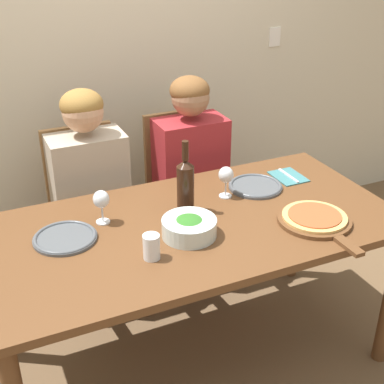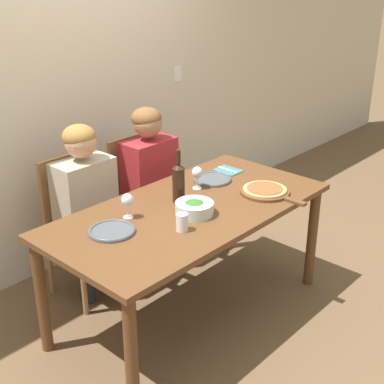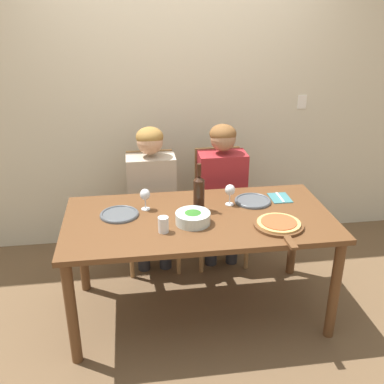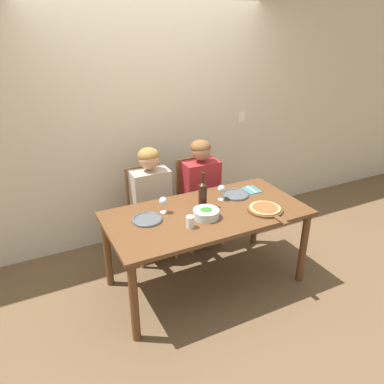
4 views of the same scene
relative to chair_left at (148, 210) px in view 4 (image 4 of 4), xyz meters
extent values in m
plane|color=brown|center=(0.28, -0.76, -0.50)|extent=(40.00, 40.00, 0.00)
cube|color=beige|center=(0.28, 0.41, 0.85)|extent=(10.00, 0.05, 2.70)
cube|color=white|center=(1.38, 0.39, 0.75)|extent=(0.08, 0.01, 0.12)
cube|color=brown|center=(0.28, -0.76, 0.25)|extent=(1.78, 0.89, 0.04)
cylinder|color=brown|center=(-0.55, -1.14, -0.13)|extent=(0.07, 0.07, 0.73)
cylinder|color=brown|center=(1.11, -1.14, -0.13)|extent=(0.07, 0.07, 0.73)
cylinder|color=brown|center=(-0.55, -0.38, -0.13)|extent=(0.07, 0.07, 0.73)
cylinder|color=brown|center=(1.11, -0.38, -0.13)|extent=(0.07, 0.07, 0.73)
cube|color=#9E7042|center=(0.00, -0.08, -0.08)|extent=(0.42, 0.42, 0.04)
cube|color=#9E7042|center=(0.00, 0.11, 0.19)|extent=(0.38, 0.03, 0.52)
cylinder|color=#9E7042|center=(-0.19, -0.27, -0.30)|extent=(0.04, 0.04, 0.40)
cylinder|color=#9E7042|center=(0.19, -0.27, -0.30)|extent=(0.04, 0.04, 0.40)
cylinder|color=#9E7042|center=(-0.19, 0.11, -0.30)|extent=(0.04, 0.04, 0.40)
cylinder|color=#9E7042|center=(0.19, 0.11, -0.30)|extent=(0.04, 0.04, 0.40)
cube|color=#9E7042|center=(0.57, -0.08, -0.08)|extent=(0.42, 0.42, 0.04)
cube|color=#9E7042|center=(0.57, 0.11, 0.19)|extent=(0.38, 0.03, 0.52)
cylinder|color=#9E7042|center=(0.38, -0.27, -0.30)|extent=(0.04, 0.04, 0.40)
cylinder|color=#9E7042|center=(0.76, -0.27, -0.30)|extent=(0.04, 0.04, 0.40)
cylinder|color=#9E7042|center=(0.38, 0.11, -0.30)|extent=(0.04, 0.04, 0.40)
cylinder|color=#9E7042|center=(0.76, 0.11, -0.30)|extent=(0.04, 0.04, 0.40)
cylinder|color=#28282D|center=(-0.09, -0.16, -0.28)|extent=(0.10, 0.10, 0.43)
cylinder|color=#28282D|center=(0.09, -0.16, -0.28)|extent=(0.10, 0.10, 0.43)
cube|color=tan|center=(0.00, -0.10, 0.21)|extent=(0.38, 0.22, 0.54)
cylinder|color=tan|center=(-0.20, -0.35, 0.06)|extent=(0.07, 0.31, 0.14)
cylinder|color=tan|center=(0.20, -0.35, 0.06)|extent=(0.07, 0.31, 0.14)
sphere|color=tan|center=(0.00, -0.10, 0.60)|extent=(0.20, 0.20, 0.20)
ellipsoid|color=olive|center=(0.00, -0.09, 0.63)|extent=(0.21, 0.21, 0.15)
cylinder|color=#28282D|center=(0.48, -0.16, -0.28)|extent=(0.10, 0.10, 0.43)
cylinder|color=#28282D|center=(0.66, -0.16, -0.28)|extent=(0.10, 0.10, 0.43)
cube|color=maroon|center=(0.57, -0.10, 0.21)|extent=(0.38, 0.22, 0.54)
cylinder|color=maroon|center=(0.37, -0.35, 0.06)|extent=(0.07, 0.31, 0.14)
cylinder|color=maroon|center=(0.77, -0.35, 0.06)|extent=(0.07, 0.31, 0.14)
sphere|color=#9E7051|center=(0.57, -0.10, 0.60)|extent=(0.20, 0.20, 0.20)
ellipsoid|color=brown|center=(0.57, -0.09, 0.63)|extent=(0.21, 0.21, 0.15)
cylinder|color=black|center=(0.29, -0.66, 0.37)|extent=(0.08, 0.08, 0.22)
cone|color=black|center=(0.29, -0.66, 0.50)|extent=(0.08, 0.08, 0.03)
cylinder|color=black|center=(0.29, -0.66, 0.56)|extent=(0.03, 0.03, 0.09)
cylinder|color=silver|center=(0.22, -0.85, 0.30)|extent=(0.23, 0.23, 0.07)
ellipsoid|color=#2D6B23|center=(0.22, -0.85, 0.31)|extent=(0.18, 0.18, 0.08)
cylinder|color=#4C5156|center=(-0.25, -0.67, 0.27)|extent=(0.26, 0.26, 0.01)
torus|color=#4C5156|center=(-0.25, -0.67, 0.28)|extent=(0.25, 0.25, 0.02)
cylinder|color=#4C5156|center=(0.69, -0.59, 0.27)|extent=(0.26, 0.26, 0.01)
torus|color=#4C5156|center=(0.69, -0.59, 0.28)|extent=(0.25, 0.25, 0.02)
cylinder|color=brown|center=(0.76, -0.97, 0.27)|extent=(0.32, 0.32, 0.02)
cube|color=brown|center=(0.76, -1.20, 0.27)|extent=(0.04, 0.14, 0.02)
cylinder|color=tan|center=(0.76, -0.97, 0.29)|extent=(0.28, 0.28, 0.01)
cylinder|color=#AD4C28|center=(0.76, -0.97, 0.30)|extent=(0.23, 0.23, 0.01)
cylinder|color=silver|center=(-0.07, -0.60, 0.27)|extent=(0.06, 0.06, 0.01)
cylinder|color=silver|center=(-0.07, -0.60, 0.31)|extent=(0.01, 0.01, 0.07)
ellipsoid|color=silver|center=(-0.07, -0.60, 0.38)|extent=(0.07, 0.07, 0.08)
ellipsoid|color=maroon|center=(-0.07, -0.60, 0.37)|extent=(0.06, 0.06, 0.03)
cylinder|color=silver|center=(0.52, -0.60, 0.27)|extent=(0.06, 0.06, 0.01)
cylinder|color=silver|center=(0.52, -0.60, 0.31)|extent=(0.01, 0.01, 0.07)
ellipsoid|color=silver|center=(0.52, -0.60, 0.38)|extent=(0.07, 0.07, 0.08)
ellipsoid|color=maroon|center=(0.52, -0.60, 0.37)|extent=(0.06, 0.06, 0.03)
cylinder|color=silver|center=(0.03, -0.94, 0.32)|extent=(0.07, 0.07, 0.10)
cube|color=#387075|center=(0.90, -0.55, 0.27)|extent=(0.14, 0.18, 0.01)
cube|color=silver|center=(0.90, -0.55, 0.27)|extent=(0.01, 0.17, 0.01)
camera|label=1|loc=(-0.54, -2.55, 1.42)|focal=50.00mm
camera|label=2|loc=(-1.86, -2.73, 1.62)|focal=50.00mm
camera|label=3|loc=(-0.15, -3.39, 1.60)|focal=42.00mm
camera|label=4|loc=(-1.16, -3.33, 1.81)|focal=35.00mm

